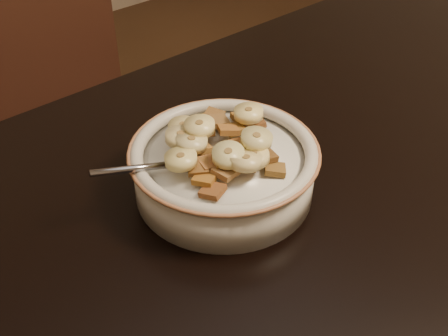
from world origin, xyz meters
TOP-DOWN VIEW (x-y plane):
  - table at (0.00, 0.00)m, footprint 1.41×0.91m
  - chair at (0.00, 0.71)m, footprint 0.46×0.46m
  - cereal_bowl at (-0.05, 0.17)m, footprint 0.19×0.19m
  - milk at (-0.05, 0.17)m, footprint 0.15×0.15m
  - spoon at (-0.08, 0.18)m, footprint 0.05×0.04m
  - cereal_square_0 at (-0.02, 0.15)m, footprint 0.03×0.03m
  - cereal_square_1 at (-0.03, 0.23)m, footprint 0.02×0.02m
  - cereal_square_2 at (-0.02, 0.21)m, footprint 0.03×0.03m
  - cereal_square_3 at (0.01, 0.19)m, footprint 0.03×0.03m
  - cereal_square_4 at (-0.02, 0.23)m, footprint 0.03×0.03m
  - cereal_square_5 at (-0.07, 0.18)m, footprint 0.02×0.02m
  - cereal_square_6 at (-0.05, 0.20)m, footprint 0.03×0.03m
  - cereal_square_7 at (-0.08, 0.16)m, footprint 0.02×0.02m
  - cereal_square_8 at (-0.04, 0.15)m, footprint 0.02×0.03m
  - cereal_square_9 at (-0.07, 0.15)m, footprint 0.03×0.03m
  - cereal_square_10 at (-0.07, 0.14)m, footprint 0.03×0.03m
  - cereal_square_11 at (-0.06, 0.20)m, footprint 0.03×0.03m
  - cereal_square_12 at (-0.09, 0.16)m, footprint 0.03×0.03m
  - cereal_square_13 at (-0.02, 0.19)m, footprint 0.02×0.03m
  - cereal_square_14 at (-0.05, 0.23)m, footprint 0.03×0.03m
  - cereal_square_15 at (-0.03, 0.13)m, footprint 0.02×0.02m
  - cereal_square_16 at (-0.09, 0.15)m, footprint 0.03×0.03m
  - cereal_square_17 at (-0.03, 0.18)m, footprint 0.03×0.03m
  - cereal_square_18 at (-0.04, 0.15)m, footprint 0.03×0.03m
  - cereal_square_19 at (0.00, 0.20)m, footprint 0.03×0.03m
  - cereal_square_20 at (-0.05, 0.14)m, footprint 0.03×0.03m
  - cereal_square_21 at (-0.10, 0.13)m, footprint 0.03×0.03m
  - cereal_square_22 at (-0.06, 0.20)m, footprint 0.02×0.02m
  - cereal_square_23 at (-0.08, 0.14)m, footprint 0.02×0.02m
  - cereal_square_24 at (-0.03, 0.12)m, footprint 0.03×0.03m
  - banana_slice_0 at (-0.08, 0.18)m, footprint 0.04×0.04m
  - banana_slice_1 at (-0.06, 0.13)m, footprint 0.04×0.04m
  - banana_slice_2 at (-0.00, 0.19)m, footprint 0.04×0.04m
  - banana_slice_3 at (-0.07, 0.21)m, footprint 0.04×0.04m
  - banana_slice_4 at (-0.08, 0.20)m, footprint 0.04×0.04m
  - banana_slice_5 at (-0.03, 0.14)m, footprint 0.04×0.04m
  - banana_slice_6 at (-0.05, 0.13)m, footprint 0.04×0.04m
  - banana_slice_7 at (-0.06, 0.19)m, footprint 0.03×0.03m
  - banana_slice_8 at (-0.10, 0.17)m, footprint 0.04×0.04m
  - banana_slice_9 at (-0.07, 0.14)m, footprint 0.04×0.04m

SIDE VIEW (x-z plane):
  - chair at x=0.00m, z-range 0.00..0.98m
  - table at x=0.00m, z-range 0.71..0.75m
  - cereal_bowl at x=-0.05m, z-range 0.75..0.79m
  - milk at x=-0.05m, z-range 0.79..0.80m
  - spoon at x=-0.08m, z-range 0.79..0.80m
  - cereal_square_14 at x=-0.05m, z-range 0.79..0.81m
  - cereal_square_24 at x=-0.03m, z-range 0.79..0.81m
  - cereal_square_19 at x=0.00m, z-range 0.80..0.81m
  - cereal_square_1 at x=-0.03m, z-range 0.80..0.80m
  - cereal_square_3 at x=0.01m, z-range 0.80..0.81m
  - cereal_square_21 at x=-0.10m, z-range 0.80..0.81m
  - cereal_square_4 at x=-0.02m, z-range 0.80..0.81m
  - cereal_square_16 at x=-0.09m, z-range 0.80..0.81m
  - cereal_square_2 at x=-0.02m, z-range 0.80..0.81m
  - cereal_square_15 at x=-0.03m, z-range 0.80..0.81m
  - cereal_square_13 at x=-0.02m, z-range 0.80..0.81m
  - cereal_square_20 at x=-0.05m, z-range 0.80..0.81m
  - cereal_square_6 at x=-0.05m, z-range 0.80..0.81m
  - cereal_square_0 at x=-0.02m, z-range 0.80..0.81m
  - cereal_square_23 at x=-0.08m, z-range 0.80..0.81m
  - cereal_square_7 at x=-0.08m, z-range 0.80..0.81m
  - cereal_square_12 at x=-0.09m, z-range 0.80..0.81m
  - cereal_square_10 at x=-0.07m, z-range 0.80..0.81m
  - cereal_square_22 at x=-0.06m, z-range 0.81..0.82m
  - cereal_square_11 at x=-0.06m, z-range 0.80..0.82m
  - cereal_square_5 at x=-0.07m, z-range 0.80..0.82m
  - cereal_square_17 at x=-0.03m, z-range 0.80..0.82m
  - cereal_square_9 at x=-0.07m, z-range 0.81..0.82m
  - cereal_square_18 at x=-0.04m, z-range 0.81..0.82m
  - banana_slice_3 at x=-0.07m, z-range 0.81..0.82m
  - cereal_square_8 at x=-0.04m, z-range 0.81..0.82m
  - banana_slice_6 at x=-0.05m, z-range 0.81..0.82m
  - banana_slice_8 at x=-0.10m, z-range 0.81..0.82m
  - banana_slice_1 at x=-0.06m, z-range 0.81..0.83m
  - banana_slice_2 at x=0.00m, z-range 0.81..0.82m
  - banana_slice_4 at x=-0.08m, z-range 0.81..0.82m
  - banana_slice_0 at x=-0.08m, z-range 0.81..0.83m
  - banana_slice_9 at x=-0.07m, z-range 0.81..0.83m
  - banana_slice_7 at x=-0.06m, z-range 0.82..0.83m
  - banana_slice_5 at x=-0.03m, z-range 0.82..0.83m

